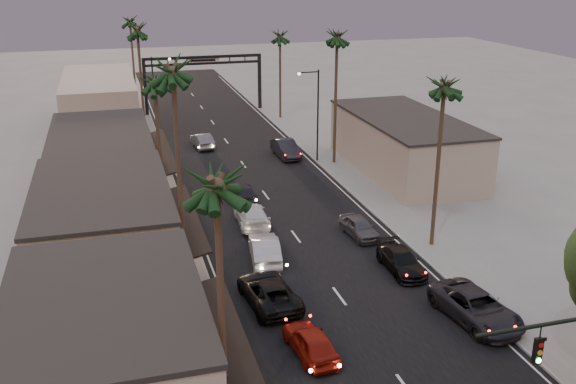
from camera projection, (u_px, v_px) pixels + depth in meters
ground at (257, 184)px, 56.66m from camera, size 200.00×200.00×0.00m
road at (245, 167)px, 61.18m from camera, size 14.00×120.00×0.02m
sidewalk_left at (139, 155)px, 65.07m from camera, size 5.00×92.00×0.12m
sidewalk_right at (317, 141)px, 69.94m from camera, size 5.00×92.00×0.12m
storefront_near at (109, 358)px, 27.05m from camera, size 8.00×12.00×5.50m
storefront_mid at (104, 232)px, 39.72m from camera, size 8.00×14.00×5.50m
storefront_far at (102, 162)px, 54.29m from camera, size 8.00×16.00×5.00m
storefront_dist at (100, 103)px, 74.95m from camera, size 8.00×20.00×6.00m
building_right at (404, 145)px, 59.40m from camera, size 8.00×18.00×5.00m
arch at (203, 69)px, 81.95m from camera, size 15.20×0.40×7.27m
streetlight_right at (315, 108)px, 61.16m from camera, size 2.13×0.30×9.00m
streetlight_left at (156, 91)px, 69.38m from camera, size 2.13×0.30×9.00m
palm_la at (216, 175)px, 22.51m from camera, size 3.20×3.20×13.20m
palm_lb at (172, 65)px, 33.63m from camera, size 3.20×3.20×15.20m
palm_lc at (154, 77)px, 47.29m from camera, size 3.20×3.20×12.20m
palm_ld at (137, 27)px, 63.83m from camera, size 3.20×3.20×14.20m
palm_ra at (445, 80)px, 40.50m from camera, size 3.20×3.20×13.20m
palm_rb at (337, 33)px, 58.28m from camera, size 3.20×3.20×14.20m
palm_rc at (280, 33)px, 77.05m from camera, size 3.20×3.20×12.20m
palm_far at (130, 18)px, 85.06m from camera, size 3.20×3.20×13.20m
oncoming_red at (311, 342)px, 31.83m from camera, size 2.16×4.46×1.47m
oncoming_pickup at (269, 291)px, 36.59m from camera, size 3.07×5.81×1.56m
oncoming_silver at (265, 249)px, 41.84m from camera, size 2.44×5.27×1.67m
oncoming_white at (252, 215)px, 47.64m from camera, size 2.42×5.43×1.55m
oncoming_dgrey at (242, 191)px, 52.74m from camera, size 2.01×4.39×1.46m
oncoming_grey_far at (202, 141)px, 67.54m from camera, size 2.09×4.76×1.52m
curbside_near at (476, 307)px, 34.82m from camera, size 3.47×6.24×1.65m
curbside_black at (401, 261)px, 40.53m from camera, size 1.97×4.78×1.38m
curbside_grey at (359, 227)px, 45.67m from camera, size 2.05×4.26×1.41m
curbside_far at (286, 149)px, 64.29m from camera, size 2.03×5.27×1.71m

